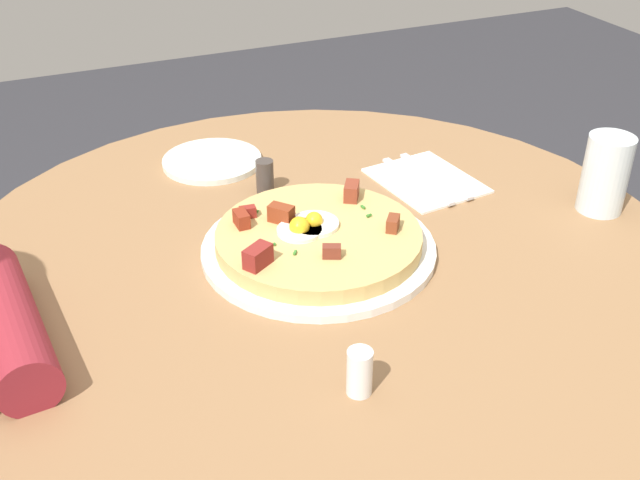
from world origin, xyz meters
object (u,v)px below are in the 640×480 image
(knife, at_px, (417,181))
(water_glass, at_px, (605,174))
(bread_plate, at_px, (212,161))
(salt_shaker, at_px, (360,372))
(breakfast_pizza, at_px, (320,237))
(pepper_shaker, at_px, (265,176))
(dining_table, at_px, (319,346))
(fork, at_px, (435,176))
(pizza_plate, at_px, (321,249))

(knife, xyz_separation_m, water_glass, (-0.18, -0.21, 0.05))
(bread_plate, height_order, salt_shaker, salt_shaker)
(breakfast_pizza, xyz_separation_m, pepper_shaker, (0.20, 0.01, 0.00))
(bread_plate, distance_m, water_glass, 0.63)
(dining_table, relative_size, breakfast_pizza, 3.67)
(fork, xyz_separation_m, pepper_shaker, (0.07, 0.27, 0.02))
(fork, bearing_deg, bread_plate, 51.08)
(breakfast_pizza, bearing_deg, bread_plate, 9.55)
(water_glass, distance_m, pepper_shaker, 0.51)
(dining_table, height_order, pepper_shaker, pepper_shaker)
(breakfast_pizza, height_order, water_glass, water_glass)
(water_glass, bearing_deg, fork, 43.52)
(pepper_shaker, bearing_deg, knife, -107.74)
(knife, bearing_deg, salt_shaker, 136.62)
(dining_table, height_order, water_glass, water_glass)
(bread_plate, relative_size, salt_shaker, 3.03)
(bread_plate, bearing_deg, pepper_shaker, -159.94)
(breakfast_pizza, bearing_deg, pizza_plate, -120.30)
(bread_plate, relative_size, fork, 0.93)
(pizza_plate, bearing_deg, pepper_shaker, 2.73)
(knife, height_order, pepper_shaker, pepper_shaker)
(breakfast_pizza, bearing_deg, pepper_shaker, 2.16)
(breakfast_pizza, distance_m, bread_plate, 0.33)
(bread_plate, height_order, knife, bread_plate)
(dining_table, distance_m, water_glass, 0.50)
(water_glass, relative_size, salt_shaker, 2.16)
(breakfast_pizza, relative_size, pepper_shaker, 5.27)
(bread_plate, bearing_deg, pizza_plate, -170.14)
(dining_table, relative_size, bread_plate, 6.23)
(pizza_plate, distance_m, pepper_shaker, 0.20)
(pizza_plate, xyz_separation_m, bread_plate, (0.33, 0.06, -0.00))
(breakfast_pizza, bearing_deg, fork, -63.97)
(knife, xyz_separation_m, salt_shaker, (-0.39, 0.30, 0.02))
(knife, bearing_deg, bread_plate, 47.34)
(bread_plate, height_order, pepper_shaker, pepper_shaker)
(breakfast_pizza, relative_size, bread_plate, 1.70)
(breakfast_pizza, relative_size, fork, 1.57)
(breakfast_pizza, distance_m, pepper_shaker, 0.20)
(fork, xyz_separation_m, knife, (-0.00, 0.04, 0.00))
(breakfast_pizza, relative_size, salt_shaker, 5.15)
(pizza_plate, distance_m, salt_shaker, 0.28)
(pizza_plate, relative_size, salt_shaker, 5.87)
(fork, height_order, water_glass, water_glass)
(breakfast_pizza, height_order, fork, breakfast_pizza)
(fork, height_order, knife, same)
(salt_shaker, bearing_deg, water_glass, -67.19)
(knife, relative_size, salt_shaker, 3.28)
(breakfast_pizza, bearing_deg, dining_table, 97.78)
(water_glass, height_order, salt_shaker, water_glass)
(bread_plate, bearing_deg, dining_table, -170.76)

